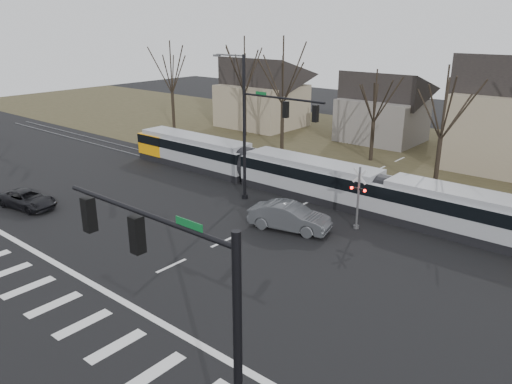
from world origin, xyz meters
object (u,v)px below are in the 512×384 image
Objects in this scene: sedan at (289,217)px; suv at (28,199)px; tram at (310,176)px; rail_crossing_signal at (358,200)px.

suv is at bearing 103.91° from sedan.
rail_crossing_signal reaches higher than tram.
tram is 19.92m from suv.
rail_crossing_signal is at bearing -61.81° from sedan.
suv is at bearing -149.51° from rail_crossing_signal.
tram reaches higher than suv.
tram is at bearing 150.80° from rail_crossing_signal.
sedan is 18.30m from suv.
sedan is 4.33m from rail_crossing_signal.
rail_crossing_signal is (5.74, -3.21, 0.37)m from tram.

